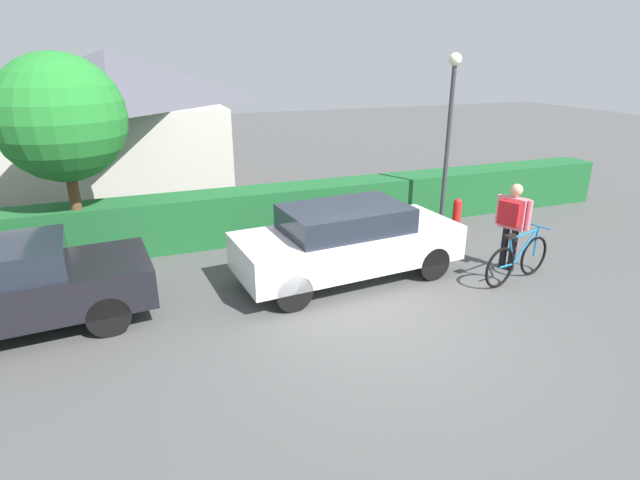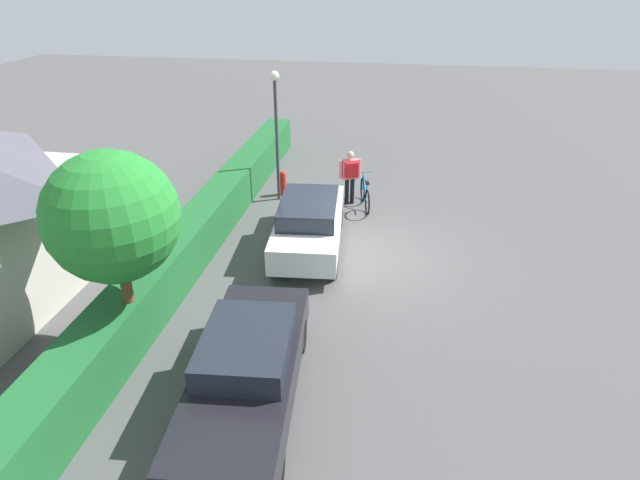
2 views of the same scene
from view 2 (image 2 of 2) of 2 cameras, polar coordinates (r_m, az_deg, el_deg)
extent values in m
plane|color=#4C4C4C|center=(13.72, 5.98, -1.83)|extent=(60.00, 60.00, 0.00)
cube|color=#1D5C2C|center=(14.38, -12.38, 1.63)|extent=(17.45, 0.90, 1.12)
cube|color=black|center=(9.15, -7.92, -14.40)|extent=(4.67, 2.00, 0.63)
cube|color=#1E232D|center=(8.91, -7.95, -11.22)|extent=(2.05, 1.58, 0.45)
cylinder|color=black|center=(10.65, -9.95, -9.78)|extent=(0.65, 0.23, 0.64)
cylinder|color=black|center=(10.41, -2.12, -10.31)|extent=(0.65, 0.23, 0.64)
cylinder|color=black|center=(8.53, -15.16, -22.36)|extent=(0.65, 0.23, 0.64)
cylinder|color=black|center=(8.23, -4.78, -23.63)|extent=(0.65, 0.23, 0.64)
cube|color=silver|center=(13.80, -1.17, 1.54)|extent=(4.25, 1.96, 0.65)
cube|color=#1E232D|center=(13.50, -1.22, 3.49)|extent=(2.31, 1.61, 0.44)
cylinder|color=black|center=(15.28, -3.33, 2.85)|extent=(0.65, 0.23, 0.64)
cylinder|color=black|center=(15.16, 2.09, 2.67)|extent=(0.65, 0.23, 0.64)
cylinder|color=black|center=(12.81, -4.99, -2.42)|extent=(0.65, 0.23, 0.64)
cylinder|color=black|center=(12.67, 1.47, -2.69)|extent=(0.65, 0.23, 0.64)
torus|color=black|center=(16.82, 4.63, 5.43)|extent=(0.76, 0.22, 0.77)
torus|color=black|center=(15.90, 5.13, 4.07)|extent=(0.76, 0.22, 0.77)
cylinder|color=#1972B2|center=(16.43, 4.82, 5.90)|extent=(0.64, 0.18, 0.61)
cylinder|color=#1972B2|center=(16.06, 5.02, 5.30)|extent=(0.24, 0.09, 0.56)
cylinder|color=#1972B2|center=(16.22, 4.91, 6.54)|extent=(0.76, 0.21, 0.05)
cylinder|color=#1972B2|center=(16.08, 5.03, 4.31)|extent=(0.38, 0.12, 0.06)
cylinder|color=#1972B2|center=(16.71, 4.67, 6.33)|extent=(0.04, 0.04, 0.56)
cube|color=black|center=(15.85, 5.12, 6.18)|extent=(0.24, 0.15, 0.06)
cylinder|color=#1972B2|center=(16.60, 4.71, 7.33)|extent=(0.14, 0.49, 0.03)
cylinder|color=black|center=(16.56, 2.91, 5.29)|extent=(0.13, 0.13, 0.85)
cylinder|color=black|center=(16.61, 3.50, 5.34)|extent=(0.13, 0.13, 0.85)
cube|color=#E5727F|center=(16.33, 3.27, 7.66)|extent=(0.38, 0.53, 0.60)
sphere|color=tan|center=(16.18, 3.31, 9.15)|extent=(0.23, 0.23, 0.23)
cylinder|color=#E5727F|center=(16.24, 2.26, 7.63)|extent=(0.09, 0.09, 0.57)
cylinder|color=#E5727F|center=(16.41, 4.28, 7.78)|extent=(0.09, 0.09, 0.57)
cube|color=red|center=(16.17, 3.44, 7.57)|extent=(0.30, 0.43, 0.46)
cylinder|color=#38383D|center=(16.46, -4.66, 10.43)|extent=(0.10, 0.10, 3.74)
sphere|color=#F2EDCC|center=(15.99, -4.94, 17.25)|extent=(0.28, 0.28, 0.28)
cylinder|color=brown|center=(10.59, -19.86, -6.39)|extent=(0.21, 0.21, 2.17)
sphere|color=#237D2C|center=(9.76, -21.52, 2.35)|extent=(2.33, 2.33, 2.33)
cylinder|color=red|center=(17.31, -4.00, 6.01)|extent=(0.20, 0.20, 0.70)
sphere|color=red|center=(17.18, -4.04, 7.16)|extent=(0.18, 0.18, 0.18)
camera|label=1|loc=(10.62, 40.63, 5.90)|focal=28.10mm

